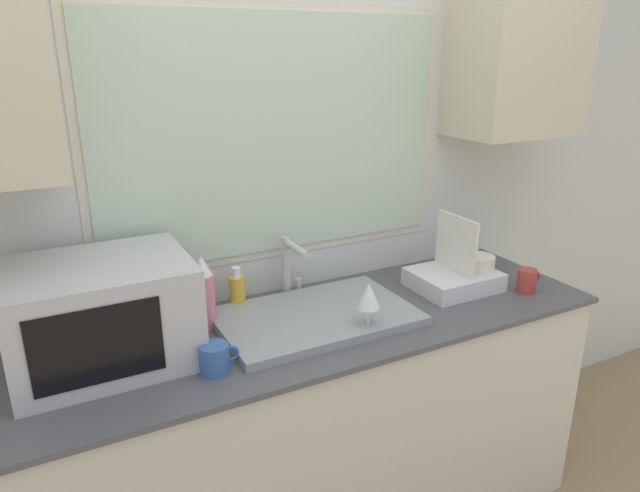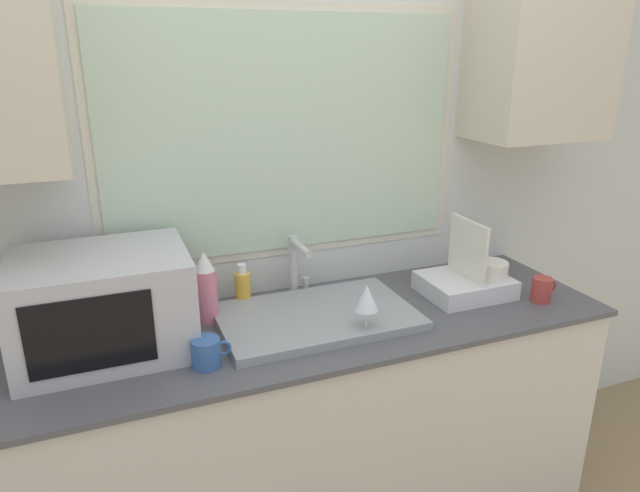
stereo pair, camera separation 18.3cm
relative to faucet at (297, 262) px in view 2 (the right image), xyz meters
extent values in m
cube|color=beige|center=(0.00, -0.21, -0.59)|extent=(2.01, 0.61, 0.86)
cube|color=#4C4C51|center=(0.00, -0.21, -0.15)|extent=(2.04, 0.64, 0.02)
cube|color=silver|center=(0.00, 0.12, 0.28)|extent=(6.00, 0.06, 2.60)
cube|color=beige|center=(0.00, 0.09, 0.45)|extent=(1.35, 0.01, 0.89)
cube|color=#B2CCB2|center=(0.00, 0.09, 0.45)|extent=(1.29, 0.01, 0.83)
cube|color=beige|center=(0.96, -0.07, 0.77)|extent=(0.50, 0.32, 0.72)
cube|color=gray|center=(0.00, -0.21, -0.12)|extent=(0.66, 0.42, 0.03)
cylinder|color=#B7B7BC|center=(0.00, 0.03, -0.02)|extent=(0.03, 0.03, 0.23)
cylinder|color=#B7B7BC|center=(0.00, -0.06, 0.08)|extent=(0.03, 0.17, 0.03)
cylinder|color=#B7B7BC|center=(0.05, 0.03, -0.11)|extent=(0.02, 0.02, 0.06)
cube|color=#B2B2B7|center=(-0.67, -0.16, 0.01)|extent=(0.51, 0.40, 0.31)
cube|color=black|center=(-0.71, -0.36, 0.01)|extent=(0.33, 0.01, 0.21)
cube|color=silver|center=(0.60, -0.21, -0.10)|extent=(0.31, 0.25, 0.07)
cube|color=silver|center=(0.60, -0.21, 0.04)|extent=(0.01, 0.22, 0.22)
cylinder|color=silver|center=(0.68, -0.25, -0.04)|extent=(0.12, 0.12, 0.06)
cylinder|color=#D8728C|center=(-0.35, -0.08, -0.05)|extent=(0.07, 0.07, 0.19)
cone|color=silver|center=(-0.35, -0.08, 0.08)|extent=(0.07, 0.07, 0.07)
cylinder|color=gold|center=(-0.20, 0.01, -0.08)|extent=(0.06, 0.06, 0.12)
cylinder|color=white|center=(-0.20, 0.01, 0.00)|extent=(0.03, 0.03, 0.03)
cylinder|color=#335999|center=(-0.41, -0.37, -0.10)|extent=(0.09, 0.09, 0.09)
torus|color=#335999|center=(-0.36, -0.37, -0.09)|extent=(0.05, 0.01, 0.05)
cylinder|color=silver|center=(0.11, -0.37, -0.14)|extent=(0.07, 0.07, 0.00)
cylinder|color=silver|center=(0.11, -0.37, -0.09)|extent=(0.01, 0.01, 0.09)
cone|color=silver|center=(0.11, -0.37, -0.01)|extent=(0.08, 0.08, 0.09)
cylinder|color=#A53833|center=(0.82, -0.37, -0.09)|extent=(0.07, 0.07, 0.09)
torus|color=#A53833|center=(0.86, -0.37, -0.09)|extent=(0.05, 0.01, 0.05)
camera|label=1|loc=(-0.81, -1.78, 0.74)|focal=32.00mm
camera|label=2|loc=(-0.64, -1.85, 0.74)|focal=32.00mm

